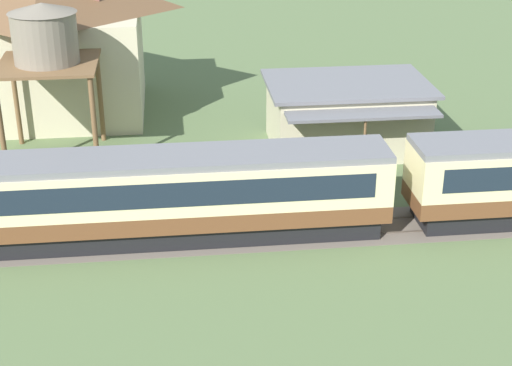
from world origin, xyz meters
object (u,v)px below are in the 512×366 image
at_px(station_house_brown_roof, 50,36).
at_px(water_tower, 45,39).
at_px(passenger_train, 149,194).
at_px(station_building, 346,115).

xyz_separation_m(station_house_brown_roof, water_tower, (0.87, -7.87, 1.75)).
xyz_separation_m(passenger_train, station_house_brown_roof, (-6.07, 17.94, 2.71)).
xyz_separation_m(passenger_train, water_tower, (-5.19, 10.08, 4.45)).
bearing_deg(water_tower, passenger_train, -62.74).
bearing_deg(passenger_train, station_house_brown_roof, 108.68).
height_order(passenger_train, water_tower, water_tower).
distance_m(passenger_train, station_building, 14.68).
height_order(station_building, water_tower, water_tower).
distance_m(station_building, station_house_brown_roof, 19.15).
distance_m(passenger_train, water_tower, 12.18).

